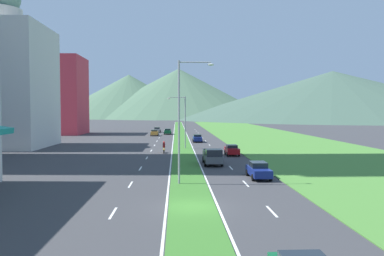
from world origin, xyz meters
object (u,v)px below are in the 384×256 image
Objects in this scene: car_2 at (168,131)px; car_6 at (155,133)px; car_5 at (259,170)px; street_lamp_mid at (183,118)px; car_0 at (157,130)px; pickup_truck_0 at (213,157)px; street_lamp_near at (182,114)px; motorcycle_rider at (164,148)px; car_3 at (232,150)px; car_1 at (197,138)px.

car_2 is 1.12× the size of car_6.
car_6 is at bearing -167.58° from car_5.
car_0 is at bearing 98.08° from street_lamp_mid.
street_lamp_mid is at bearing -170.68° from pickup_truck_0.
street_lamp_near is 5.44× the size of motorcycle_rider.
street_lamp_near reaches higher than car_5.
car_2 is 0.85× the size of pickup_truck_0.
car_3 is at bearing -55.12° from street_lamp_mid.
car_5 is 1.11× the size of car_6.
street_lamp_mid is 1.63× the size of pickup_truck_0.
street_lamp_mid is 2.16× the size of car_6.
car_0 is 1.11× the size of car_3.
car_0 is 67.50m from pickup_truck_0.
street_lamp_mid reaches higher than car_0.
pickup_truck_0 is (3.80, 11.83, -5.20)m from street_lamp_near.
car_0 is 1.11× the size of car_1.
car_6 reaches higher than car_2.
motorcycle_rider is (-9.77, 21.88, -0.04)m from car_5.
street_lamp_mid is 47.99m from car_0.
car_3 is 2.09× the size of motorcycle_rider.
street_lamp_mid reaches higher than car_1.
car_2 is 44.73m from motorcycle_rider.
street_lamp_near is at bearing -177.65° from car_2.
car_2 is at bearing 0.54° from motorcycle_rider.
car_5 reaches higher than car_0.
car_3 is (7.48, 21.42, -5.40)m from street_lamp_near.
street_lamp_near is 79.03m from car_0.
street_lamp_near is at bearing -17.79° from pickup_truck_0.
pickup_truck_0 is (6.64, -57.49, 0.20)m from car_2.
car_1 is at bearing -164.02° from car_0.
car_1 is 20.54m from motorcycle_rider.
car_2 is at bearing -28.88° from car_6.
car_0 is 54.14m from motorcycle_rider.
car_6 is 39.10m from motorcycle_rider.
car_6 is 2.04× the size of motorcycle_rider.
car_6 is at bearing 151.12° from car_2.
car_5 is at bearing -169.94° from car_0.
car_2 is at bearing 92.35° from street_lamp_near.
pickup_truck_0 is at bearing -171.56° from car_0.
car_1 is at bearing -175.04° from car_5.
car_2 reaches higher than car_3.
car_5 is 23.96m from motorcycle_rider.
car_3 is (3.74, -22.75, -0.01)m from car_1.
car_0 is at bearing 3.91° from motorcycle_rider.
car_6 is 52.62m from pickup_truck_0.
motorcycle_rider is (-9.90, 3.17, -0.03)m from car_3.
car_0 is 2.31× the size of motorcycle_rider.
car_3 is 10.28m from pickup_truck_0.
motorcycle_rider reaches higher than car_5.
car_1 is 1.02× the size of car_6.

